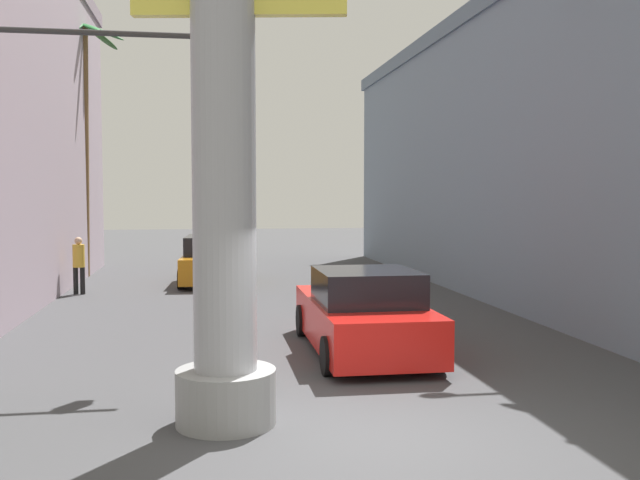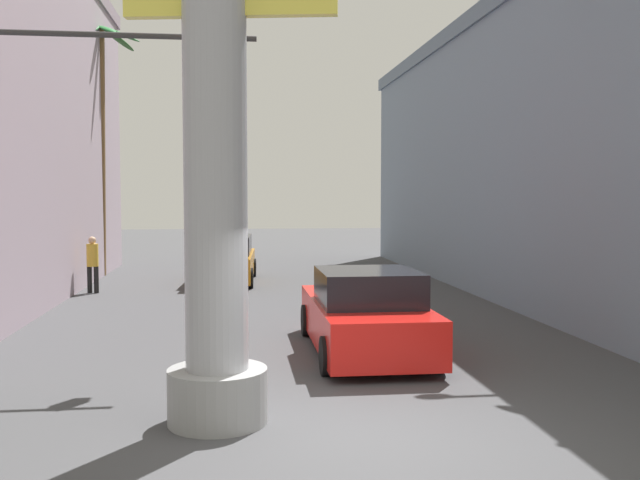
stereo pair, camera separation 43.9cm
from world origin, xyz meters
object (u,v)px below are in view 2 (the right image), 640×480
object	(u,v)px
neon_sign_pole	(215,50)
pedestrian_far_left	(93,260)
street_lamp	(600,113)
traffic_light_mast	(49,126)
car_lead	(365,315)
car_far	(225,260)
palm_tree_far_left	(100,117)

from	to	relation	value
neon_sign_pole	pedestrian_far_left	xyz separation A→B (m)	(-3.92, 12.64, -3.72)
street_lamp	traffic_light_mast	xyz separation A→B (m)	(-10.43, -0.84, -0.46)
neon_sign_pole	car_lead	world-z (taller)	neon_sign_pole
car_lead	pedestrian_far_left	bearing A→B (deg)	126.32
street_lamp	pedestrian_far_left	bearing A→B (deg)	144.78
street_lamp	car_far	xyz separation A→B (m)	(-7.56, 10.29, -3.80)
traffic_light_mast	car_lead	distance (m)	6.47
neon_sign_pole	pedestrian_far_left	distance (m)	13.74
neon_sign_pole	street_lamp	size ratio (longest dim) A/B	1.38
car_far	pedestrian_far_left	world-z (taller)	pedestrian_far_left
traffic_light_mast	pedestrian_far_left	size ratio (longest dim) A/B	3.41
traffic_light_mast	car_far	xyz separation A→B (m)	(2.87, 11.13, -3.34)
pedestrian_far_left	car_far	bearing A→B (deg)	29.73
car_far	palm_tree_far_left	distance (m)	7.10
car_lead	palm_tree_far_left	xyz separation A→B (m)	(-7.07, 13.61, 4.98)
street_lamp	palm_tree_far_left	bearing A→B (deg)	133.10
street_lamp	car_far	bearing A→B (deg)	126.30
car_far	pedestrian_far_left	bearing A→B (deg)	-150.27
car_lead	palm_tree_far_left	bearing A→B (deg)	117.46
traffic_light_mast	street_lamp	bearing A→B (deg)	4.59
car_lead	palm_tree_far_left	distance (m)	16.13
car_lead	pedestrian_far_left	size ratio (longest dim) A/B	2.80
palm_tree_far_left	pedestrian_far_left	world-z (taller)	palm_tree_far_left
traffic_light_mast	pedestrian_far_left	bearing A→B (deg)	96.47
palm_tree_far_left	pedestrian_far_left	xyz separation A→B (m)	(0.54, -4.73, -4.71)
street_lamp	car_lead	world-z (taller)	street_lamp
neon_sign_pole	palm_tree_far_left	bearing A→B (deg)	104.41
traffic_light_mast	pedestrian_far_left	distance (m)	9.49
street_lamp	car_far	world-z (taller)	street_lamp
neon_sign_pole	car_lead	xyz separation A→B (m)	(2.61, 3.75, -3.99)
street_lamp	pedestrian_far_left	xyz separation A→B (m)	(-11.44, 8.08, -3.56)
car_lead	street_lamp	bearing A→B (deg)	9.33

